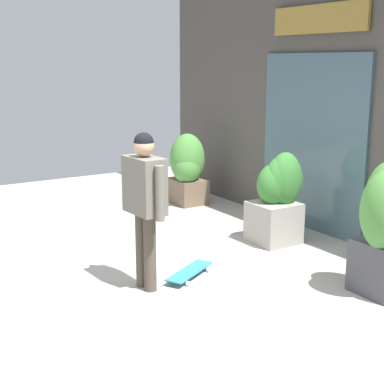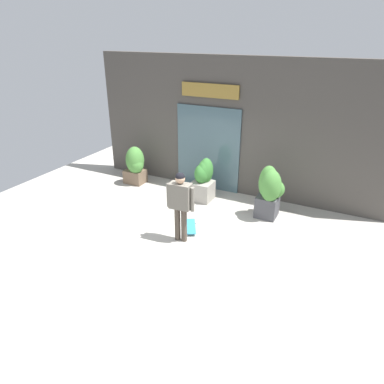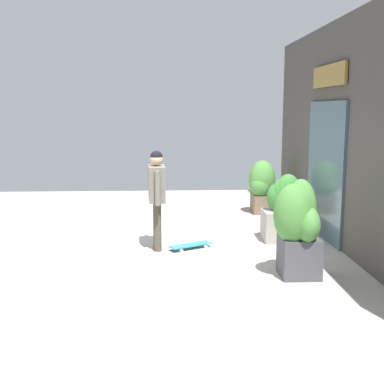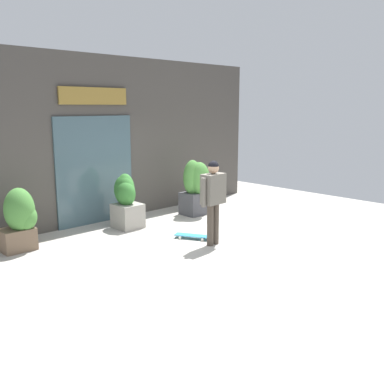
% 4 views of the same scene
% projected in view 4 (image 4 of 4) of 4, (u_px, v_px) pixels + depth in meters
% --- Properties ---
extents(ground_plane, '(12.00, 12.00, 0.00)m').
position_uv_depth(ground_plane, '(202.00, 241.00, 8.73)').
color(ground_plane, '#B2ADA3').
extents(building_facade, '(8.58, 0.31, 3.78)m').
position_uv_depth(building_facade, '(117.00, 139.00, 10.34)').
color(building_facade, '#4C4742').
rests_on(building_facade, ground_plane).
extents(skateboarder, '(0.65, 0.29, 1.64)m').
position_uv_depth(skateboarder, '(213.00, 194.00, 8.30)').
color(skateboarder, '#4C4238').
rests_on(skateboarder, ground_plane).
extents(skateboard, '(0.53, 0.74, 0.08)m').
position_uv_depth(skateboard, '(193.00, 236.00, 8.86)').
color(skateboard, teal).
rests_on(skateboard, ground_plane).
extents(planter_box_left, '(0.65, 0.65, 1.36)m').
position_uv_depth(planter_box_left, '(195.00, 185.00, 10.72)').
color(planter_box_left, '#47474C').
rests_on(planter_box_left, ground_plane).
extents(planter_box_right, '(0.56, 0.69, 1.19)m').
position_uv_depth(planter_box_right, '(126.00, 199.00, 9.61)').
color(planter_box_right, gray).
rests_on(planter_box_right, ground_plane).
extents(planter_box_mid, '(0.65, 0.59, 1.18)m').
position_uv_depth(planter_box_mid, '(20.00, 219.00, 8.06)').
color(planter_box_mid, brown).
rests_on(planter_box_mid, ground_plane).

